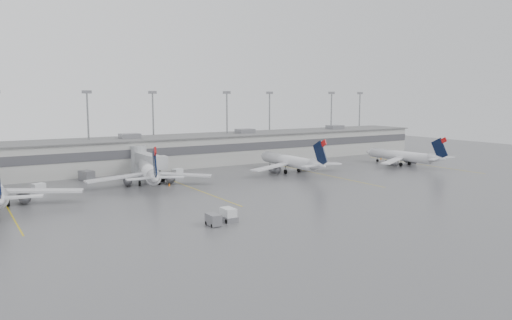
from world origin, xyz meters
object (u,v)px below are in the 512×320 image
jet_mid_right (291,161)px  jet_far_right (404,156)px  jet_mid_left (149,171)px  baggage_tug (228,216)px

jet_mid_right → jet_far_right: size_ratio=1.08×
jet_mid_left → jet_far_right: bearing=7.8°
jet_mid_left → jet_far_right: jet_mid_left is taller
jet_far_right → baggage_tug: (-71.23, -28.65, -1.92)m
jet_far_right → baggage_tug: size_ratio=8.40×
jet_mid_left → baggage_tug: size_ratio=9.17×
jet_mid_left → baggage_tug: (-0.50, -36.63, -2.22)m
jet_mid_left → baggage_tug: bearing=-76.6°
jet_mid_right → baggage_tug: jet_mid_right is taller
baggage_tug → jet_mid_right: bearing=43.9°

